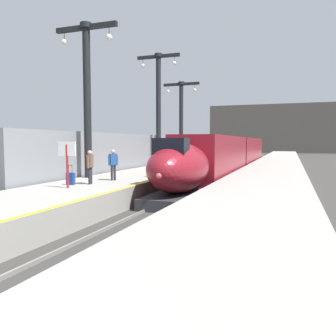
% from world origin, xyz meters
% --- Properties ---
extents(platform_left, '(4.80, 110.00, 1.05)m').
position_xyz_m(platform_left, '(-4.05, 24.75, 0.53)').
color(platform_left, gray).
rests_on(platform_left, ground).
extents(platform_right, '(4.80, 110.00, 1.05)m').
position_xyz_m(platform_right, '(4.05, 24.75, 0.53)').
color(platform_right, gray).
rests_on(platform_right, ground).
extents(platform_left_safety_stripe, '(0.20, 107.80, 0.01)m').
position_xyz_m(platform_left_safety_stripe, '(-1.77, 24.75, 1.05)').
color(platform_left_safety_stripe, yellow).
rests_on(platform_left_safety_stripe, platform_left).
extents(rail_main_left, '(0.08, 110.00, 0.12)m').
position_xyz_m(rail_main_left, '(-0.75, 27.50, 0.06)').
color(rail_main_left, slate).
rests_on(rail_main_left, ground).
extents(rail_main_right, '(0.08, 110.00, 0.12)m').
position_xyz_m(rail_main_right, '(0.75, 27.50, 0.06)').
color(rail_main_right, slate).
rests_on(rail_main_right, ground).
extents(rail_secondary_left, '(0.08, 110.00, 0.12)m').
position_xyz_m(rail_secondary_left, '(-8.85, 27.50, 0.06)').
color(rail_secondary_left, slate).
rests_on(rail_secondary_left, ground).
extents(rail_secondary_right, '(0.08, 110.00, 0.12)m').
position_xyz_m(rail_secondary_right, '(-7.35, 27.50, 0.06)').
color(rail_secondary_right, slate).
rests_on(rail_secondary_right, ground).
extents(highspeed_train_main, '(2.92, 37.54, 3.60)m').
position_xyz_m(highspeed_train_main, '(0.00, 29.63, 1.93)').
color(highspeed_train_main, maroon).
rests_on(highspeed_train_main, ground).
extents(regional_train_adjacent, '(2.85, 36.60, 3.80)m').
position_xyz_m(regional_train_adjacent, '(-8.10, 27.62, 2.13)').
color(regional_train_adjacent, gray).
rests_on(regional_train_adjacent, ground).
extents(station_column_mid, '(4.00, 0.68, 8.95)m').
position_xyz_m(station_column_mid, '(-5.90, 15.06, 6.45)').
color(station_column_mid, black).
rests_on(station_column_mid, platform_left).
extents(station_column_far, '(4.00, 0.68, 9.95)m').
position_xyz_m(station_column_far, '(-5.90, 26.60, 6.98)').
color(station_column_far, black).
rests_on(station_column_far, platform_left).
extents(station_column_distant, '(4.00, 0.68, 8.57)m').
position_xyz_m(station_column_distant, '(-5.90, 33.42, 6.25)').
color(station_column_distant, black).
rests_on(station_column_distant, platform_left).
extents(passenger_near_edge, '(0.28, 0.56, 1.69)m').
position_xyz_m(passenger_near_edge, '(-4.01, 12.26, 2.04)').
color(passenger_near_edge, '#23232D').
rests_on(passenger_near_edge, platform_left).
extents(passenger_far_waiting, '(0.41, 0.47, 1.69)m').
position_xyz_m(passenger_far_waiting, '(-3.76, 14.19, 2.04)').
color(passenger_far_waiting, '#23232D').
rests_on(passenger_far_waiting, platform_left).
extents(rolling_suitcase, '(0.40, 0.22, 0.98)m').
position_xyz_m(rolling_suitcase, '(-4.79, 11.71, 1.35)').
color(rolling_suitcase, navy).
rests_on(rolling_suitcase, platform_left).
extents(departure_info_board, '(0.90, 0.10, 2.12)m').
position_xyz_m(departure_info_board, '(-4.19, 10.65, 2.56)').
color(departure_info_board, maroon).
rests_on(departure_info_board, platform_left).
extents(terminus_back_wall, '(36.00, 2.00, 14.00)m').
position_xyz_m(terminus_back_wall, '(0.00, 102.00, 7.00)').
color(terminus_back_wall, '#4C4742').
rests_on(terminus_back_wall, ground).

